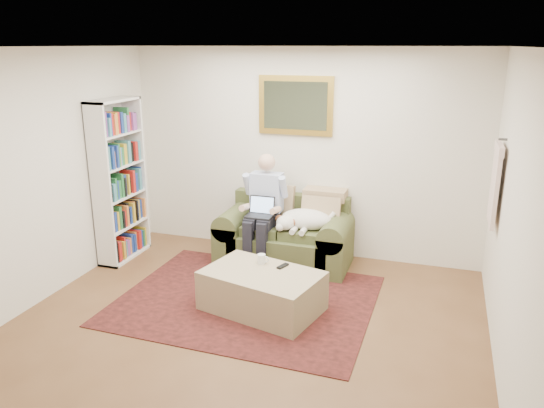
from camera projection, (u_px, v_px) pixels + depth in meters
The scene contains 12 objects.
room_shell at pixel (240, 199), 4.70m from camera, with size 4.51×5.00×2.61m.
rug at pixel (246, 300), 5.65m from camera, with size 2.63×2.10×0.01m, color black.
sofa at pixel (285, 241), 6.58m from camera, with size 1.62×0.82×0.97m.
seated_man at pixel (262, 212), 6.40m from camera, with size 0.53×0.76×1.36m, color #8C9BD8, non-canonical shape.
laptop at pixel (261, 211), 6.33m from camera, with size 0.31×0.25×0.23m.
sleeping_dog at pixel (306, 219), 6.32m from camera, with size 0.67×0.42×0.25m, color white, non-canonical shape.
ottoman at pixel (262, 291), 5.40m from camera, with size 1.15×0.73×0.42m, color tan.
coffee_mug at pixel (261, 259), 5.54m from camera, with size 0.08×0.08×0.10m, color white.
tv_remote at pixel (283, 266), 5.46m from camera, with size 0.05×0.15×0.02m, color black.
bookshelf at pixel (119, 181), 6.55m from camera, with size 0.28×0.80×2.00m, color white, non-canonical shape.
wall_mirror at pixel (295, 106), 6.48m from camera, with size 0.94×0.04×0.72m.
hanging_shirt at pixel (496, 180), 5.17m from camera, with size 0.06×0.52×0.90m, color beige, non-canonical shape.
Camera 1 is at (1.67, -3.85, 2.62)m, focal length 35.00 mm.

